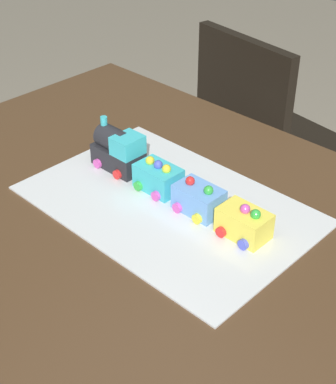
% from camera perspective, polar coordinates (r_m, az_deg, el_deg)
% --- Properties ---
extents(dining_table, '(1.40, 1.00, 0.74)m').
position_cam_1_polar(dining_table, '(1.28, -1.40, -6.24)').
color(dining_table, '#4C331E').
rests_on(dining_table, ground).
extents(chair, '(0.46, 0.46, 0.86)m').
position_cam_1_polar(chair, '(2.07, 9.11, 5.10)').
color(chair, black).
rests_on(chair, ground).
extents(cake_board, '(0.60, 0.40, 0.00)m').
position_cam_1_polar(cake_board, '(1.25, -0.00, -1.22)').
color(cake_board, silver).
rests_on(cake_board, dining_table).
extents(cake_locomotive, '(0.14, 0.08, 0.12)m').
position_cam_1_polar(cake_locomotive, '(1.35, -4.86, 4.10)').
color(cake_locomotive, '#232328').
rests_on(cake_locomotive, cake_board).
extents(cake_car_caboose_turquoise, '(0.10, 0.08, 0.07)m').
position_cam_1_polar(cake_car_caboose_turquoise, '(1.28, -0.95, 1.43)').
color(cake_car_caboose_turquoise, '#38B7C6').
rests_on(cake_car_caboose_turquoise, cake_board).
extents(cake_car_hopper_sky_blue, '(0.10, 0.08, 0.07)m').
position_cam_1_polar(cake_car_hopper_sky_blue, '(1.21, 3.01, -0.68)').
color(cake_car_hopper_sky_blue, '#669EEA').
rests_on(cake_car_hopper_sky_blue, cake_board).
extents(cake_car_flatbed_lemon, '(0.10, 0.08, 0.07)m').
position_cam_1_polar(cake_car_flatbed_lemon, '(1.15, 7.43, -3.01)').
color(cake_car_flatbed_lemon, '#F4E04C').
rests_on(cake_car_flatbed_lemon, cake_board).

